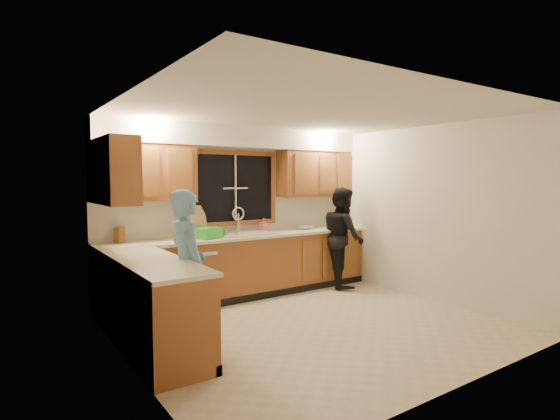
# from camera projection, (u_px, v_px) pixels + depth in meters

# --- Properties ---
(floor) EXTENTS (4.20, 4.20, 0.00)m
(floor) POSITION_uv_depth(u_px,v_px,m) (312.00, 325.00, 5.18)
(floor) COLOR beige
(floor) RESTS_ON ground
(ceiling) EXTENTS (4.20, 4.20, 0.00)m
(ceiling) POSITION_uv_depth(u_px,v_px,m) (313.00, 113.00, 5.01)
(ceiling) COLOR silver
(wall_back) EXTENTS (4.20, 0.00, 4.20)m
(wall_back) POSITION_uv_depth(u_px,v_px,m) (235.00, 211.00, 6.66)
(wall_back) COLOR silver
(wall_back) RESTS_ON ground
(wall_left) EXTENTS (0.00, 3.80, 3.80)m
(wall_left) POSITION_uv_depth(u_px,v_px,m) (130.00, 233.00, 3.91)
(wall_left) COLOR silver
(wall_left) RESTS_ON ground
(wall_right) EXTENTS (0.00, 3.80, 3.80)m
(wall_right) POSITION_uv_depth(u_px,v_px,m) (427.00, 213.00, 6.27)
(wall_right) COLOR silver
(wall_right) RESTS_ON ground
(base_cabinets_back) EXTENTS (4.20, 0.60, 0.88)m
(base_cabinets_back) POSITION_uv_depth(u_px,v_px,m) (245.00, 267.00, 6.47)
(base_cabinets_back) COLOR #95552B
(base_cabinets_back) RESTS_ON ground
(base_cabinets_left) EXTENTS (0.60, 1.90, 0.88)m
(base_cabinets_left) POSITION_uv_depth(u_px,v_px,m) (152.00, 307.00, 4.43)
(base_cabinets_left) COLOR #95552B
(base_cabinets_left) RESTS_ON ground
(countertop_back) EXTENTS (4.20, 0.63, 0.04)m
(countertop_back) POSITION_uv_depth(u_px,v_px,m) (245.00, 236.00, 6.42)
(countertop_back) COLOR #F0E9CA
(countertop_back) RESTS_ON base_cabinets_back
(countertop_left) EXTENTS (0.63, 1.90, 0.04)m
(countertop_left) POSITION_uv_depth(u_px,v_px,m) (153.00, 262.00, 4.40)
(countertop_left) COLOR #F0E9CA
(countertop_left) RESTS_ON base_cabinets_left
(upper_cabinets_left) EXTENTS (1.35, 0.33, 0.75)m
(upper_cabinets_left) POSITION_uv_depth(u_px,v_px,m) (144.00, 172.00, 5.68)
(upper_cabinets_left) COLOR #95552B
(upper_cabinets_left) RESTS_ON wall_back
(upper_cabinets_right) EXTENTS (1.35, 0.33, 0.75)m
(upper_cabinets_right) POSITION_uv_depth(u_px,v_px,m) (315.00, 174.00, 7.28)
(upper_cabinets_right) COLOR #95552B
(upper_cabinets_right) RESTS_ON wall_back
(upper_cabinets_return) EXTENTS (0.33, 0.90, 0.75)m
(upper_cabinets_return) POSITION_uv_depth(u_px,v_px,m) (116.00, 171.00, 4.89)
(upper_cabinets_return) COLOR #95552B
(upper_cabinets_return) RESTS_ON wall_left
(soffit) EXTENTS (4.20, 0.35, 0.30)m
(soffit) POSITION_uv_depth(u_px,v_px,m) (240.00, 138.00, 6.44)
(soffit) COLOR white
(soffit) RESTS_ON wall_back
(window_frame) EXTENTS (1.44, 0.03, 1.14)m
(window_frame) POSITION_uv_depth(u_px,v_px,m) (235.00, 188.00, 6.63)
(window_frame) COLOR black
(window_frame) RESTS_ON wall_back
(sink) EXTENTS (0.86, 0.52, 0.57)m
(sink) POSITION_uv_depth(u_px,v_px,m) (245.00, 238.00, 6.44)
(sink) COLOR silver
(sink) RESTS_ON countertop_back
(dishwasher) EXTENTS (0.60, 0.56, 0.82)m
(dishwasher) POSITION_uv_depth(u_px,v_px,m) (192.00, 276.00, 5.98)
(dishwasher) COLOR white
(dishwasher) RESTS_ON floor
(stove) EXTENTS (0.58, 0.75, 0.90)m
(stove) POSITION_uv_depth(u_px,v_px,m) (172.00, 321.00, 3.96)
(stove) COLOR white
(stove) RESTS_ON floor
(man) EXTENTS (0.39, 0.60, 1.63)m
(man) POSITION_uv_depth(u_px,v_px,m) (187.00, 267.00, 4.55)
(man) COLOR #689EC4
(man) RESTS_ON floor
(woman) EXTENTS (0.88, 0.97, 1.61)m
(woman) POSITION_uv_depth(u_px,v_px,m) (343.00, 237.00, 7.06)
(woman) COLOR black
(woman) RESTS_ON floor
(knife_block) EXTENTS (0.14, 0.14, 0.20)m
(knife_block) POSITION_uv_depth(u_px,v_px,m) (120.00, 235.00, 5.59)
(knife_block) COLOR #955D29
(knife_block) RESTS_ON countertop_back
(cutting_board) EXTENTS (0.35, 0.23, 0.44)m
(cutting_board) POSITION_uv_depth(u_px,v_px,m) (198.00, 221.00, 6.24)
(cutting_board) COLOR tan
(cutting_board) RESTS_ON countertop_back
(dish_crate) EXTENTS (0.42, 0.41, 0.15)m
(dish_crate) POSITION_uv_depth(u_px,v_px,m) (207.00, 233.00, 6.02)
(dish_crate) COLOR green
(dish_crate) RESTS_ON countertop_back
(soap_bottle) EXTENTS (0.12, 0.12, 0.21)m
(soap_bottle) POSITION_uv_depth(u_px,v_px,m) (264.00, 225.00, 6.80)
(soap_bottle) COLOR #EF5B81
(soap_bottle) RESTS_ON countertop_back
(bowl) EXTENTS (0.26, 0.26, 0.06)m
(bowl) POSITION_uv_depth(u_px,v_px,m) (305.00, 228.00, 7.11)
(bowl) COLOR silver
(bowl) RESTS_ON countertop_back
(can_left) EXTENTS (0.09, 0.09, 0.12)m
(can_left) POSITION_uv_depth(u_px,v_px,m) (226.00, 233.00, 6.12)
(can_left) COLOR beige
(can_left) RESTS_ON countertop_back
(can_right) EXTENTS (0.07, 0.07, 0.12)m
(can_right) POSITION_uv_depth(u_px,v_px,m) (237.00, 233.00, 6.18)
(can_right) COLOR beige
(can_right) RESTS_ON countertop_back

